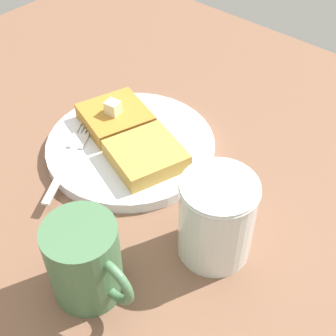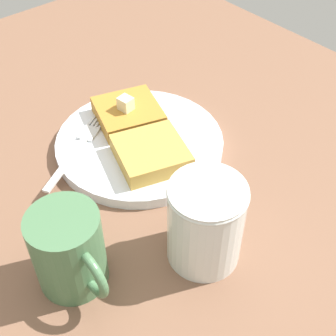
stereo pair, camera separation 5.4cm
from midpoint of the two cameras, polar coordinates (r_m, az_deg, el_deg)
name	(u,v)px [view 1 (the left image)]	position (r cm, az deg, el deg)	size (l,w,h in cm)	color
table_surface	(101,194)	(60.64, -10.72, -3.25)	(97.62, 97.62, 2.99)	brown
plate	(131,145)	(63.12, -7.03, 2.63)	(22.50, 22.50, 1.53)	white
toast_slice_left	(115,117)	(65.21, -8.83, 6.01)	(8.40, 8.38, 2.25)	#B1792C
toast_slice_middle	(146,155)	(58.89, -5.33, 1.46)	(8.40, 8.38, 2.25)	gold
butter_pat_primary	(113,108)	(63.61, -9.20, 7.18)	(1.84, 1.65, 1.84)	beige
fork	(72,153)	(62.20, -14.11, 1.67)	(9.16, 14.62, 0.36)	silver
syrup_jar	(216,220)	(48.66, 2.71, -6.50)	(8.08, 8.08, 10.09)	#3A1A05
coffee_mug	(86,262)	(46.96, -13.36, -11.22)	(10.19, 7.19, 9.28)	#48734B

